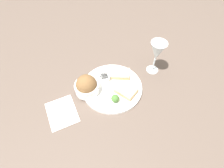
# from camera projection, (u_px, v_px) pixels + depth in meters

# --- Properties ---
(ground_plane) EXTENTS (4.00, 4.00, 0.00)m
(ground_plane) POSITION_uv_depth(u_px,v_px,m) (112.00, 88.00, 0.84)
(ground_plane) COLOR brown
(dinner_plate) EXTENTS (0.29, 0.29, 0.01)m
(dinner_plate) POSITION_uv_depth(u_px,v_px,m) (112.00, 87.00, 0.83)
(dinner_plate) COLOR white
(dinner_plate) RESTS_ON ground_plane
(salad_bowl) EXTENTS (0.11, 0.11, 0.09)m
(salad_bowl) POSITION_uv_depth(u_px,v_px,m) (87.00, 86.00, 0.78)
(salad_bowl) COLOR white
(salad_bowl) RESTS_ON dinner_plate
(sauce_ramekin) EXTENTS (0.06, 0.06, 0.03)m
(sauce_ramekin) POSITION_uv_depth(u_px,v_px,m) (104.00, 78.00, 0.84)
(sauce_ramekin) COLOR white
(sauce_ramekin) RESTS_ON dinner_plate
(cheese_toast_near) EXTENTS (0.11, 0.11, 0.03)m
(cheese_toast_near) POSITION_uv_depth(u_px,v_px,m) (126.00, 90.00, 0.80)
(cheese_toast_near) COLOR tan
(cheese_toast_near) RESTS_ON dinner_plate
(cheese_toast_far) EXTENTS (0.09, 0.06, 0.03)m
(cheese_toast_far) POSITION_uv_depth(u_px,v_px,m) (121.00, 74.00, 0.86)
(cheese_toast_far) COLOR tan
(cheese_toast_far) RESTS_ON dinner_plate
(wine_glass) EXTENTS (0.08, 0.08, 0.18)m
(wine_glass) POSITION_uv_depth(u_px,v_px,m) (157.00, 52.00, 0.81)
(wine_glass) COLOR silver
(wine_glass) RESTS_ON ground_plane
(garnish) EXTENTS (0.04, 0.04, 0.04)m
(garnish) POSITION_uv_depth(u_px,v_px,m) (115.00, 98.00, 0.77)
(garnish) COLOR #477533
(garnish) RESTS_ON dinner_plate
(napkin) EXTENTS (0.18, 0.19, 0.01)m
(napkin) POSITION_uv_depth(u_px,v_px,m) (62.00, 112.00, 0.76)
(napkin) COLOR white
(napkin) RESTS_ON ground_plane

